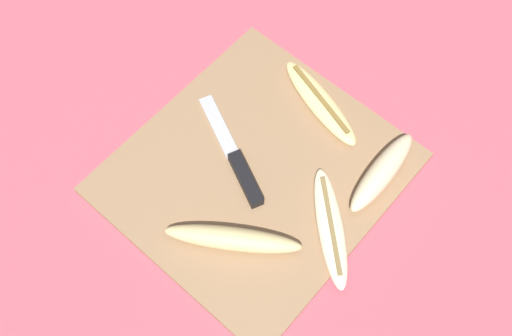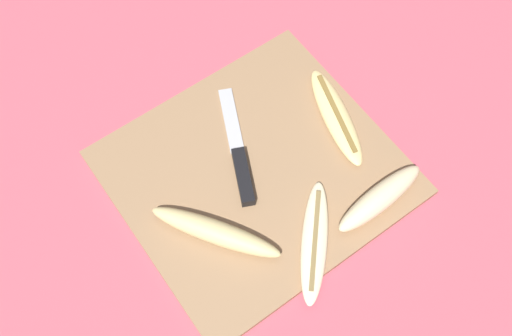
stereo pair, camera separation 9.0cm
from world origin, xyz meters
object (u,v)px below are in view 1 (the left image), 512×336
Objects in this scene: banana_spotted_left at (233,239)px; banana_cream_curved at (382,172)px; banana_golden_short at (320,102)px; knife at (240,168)px; banana_bright_far at (332,225)px.

banana_spotted_left is 1.13× the size of banana_cream_curved.
banana_spotted_left is at bearing 156.45° from banana_cream_curved.
banana_cream_curved is at bearing -104.93° from banana_golden_short.
banana_spotted_left is at bearing -169.17° from banana_golden_short.
banana_cream_curved reaches higher than knife.
knife is at bearing 173.72° from banana_golden_short.
knife is at bearing 128.25° from banana_cream_curved.
knife is 1.22× the size of banana_bright_far.
banana_golden_short is 0.27m from banana_spotted_left.
banana_cream_curved is (-0.04, -0.15, 0.01)m from banana_golden_short.
knife is 0.21m from banana_cream_curved.
banana_cream_curved is at bearing -23.55° from banana_spotted_left.
banana_golden_short is at bearing 75.07° from banana_cream_curved.
banana_bright_far is at bearing 177.13° from banana_cream_curved.
banana_spotted_left is (-0.09, -0.07, 0.01)m from knife.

